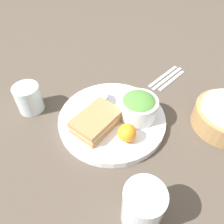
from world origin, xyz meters
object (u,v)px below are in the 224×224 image
Objects in this scene: knife at (167,78)px; dressing_cup at (98,99)px; fork at (163,76)px; plate at (112,119)px; sandwich at (97,121)px; drink_glass at (143,207)px; spoon at (172,80)px; salad_bowl at (138,106)px; water_glass at (29,98)px.

dressing_cup is at bearing 165.44° from knife.
fork is (-0.26, 0.11, -0.03)m from dressing_cup.
plate is 0.06m from sandwich.
drink_glass is 0.73× the size of spoon.
dressing_cup is at bearing -81.93° from salad_bowl.
knife is 0.02m from spoon.
dressing_cup is (0.02, -0.13, -0.02)m from salad_bowl.
dressing_cup is 0.28m from fork.
spoon is at bearing 175.74° from salad_bowl.
plate is 0.08m from dressing_cup.
plate is 3.63× the size of water_glass.
salad_bowl is at bearing 98.07° from dressing_cup.
drink_glass is at bearing -154.49° from spoon.
fork is at bearing 170.11° from sandwich.
spoon is (-0.33, 0.09, -0.04)m from sandwich.
salad_bowl is (-0.10, 0.08, 0.02)m from sandwich.
knife is (-0.24, -0.00, -0.06)m from salad_bowl.
knife is 2.07× the size of water_glass.
salad_bowl is at bearing 126.75° from plate.
plate is at bearing 109.70° from water_glass.
sandwich is at bearing -38.70° from salad_bowl.
spoon is 0.49m from water_glass.
plate is at bearing -176.43° from fork.
sandwich is at bearing -18.67° from plate.
sandwich is 1.29× the size of salad_bowl.
fork is (-0.29, 0.04, -0.01)m from plate.
plate is 2.81× the size of drink_glass.
plate is 0.29m from knife.
knife is (-0.33, 0.08, -0.04)m from sandwich.
knife is at bearing 140.89° from water_glass.
water_glass is (0.37, -0.32, 0.04)m from spoon.
drink_glass is at bearing 55.65° from sandwich.
plate reaches higher than knife.
drink_glass reaches higher than dressing_cup.
spoon is (-0.47, -0.12, -0.05)m from drink_glass.
plate reaches higher than spoon.
plate is 0.28m from drink_glass.
knife is 0.48m from water_glass.
knife is (0.00, 0.02, 0.00)m from fork.
dressing_cup is at bearing 123.07° from water_glass.
knife is 1.17× the size of spoon.
dressing_cup is at bearing 162.01° from spoon.
knife and spoon have the same top height.
salad_bowl is 0.24m from knife.
water_glass is (-0.11, -0.43, -0.01)m from drink_glass.
spoon is (-0.23, 0.02, -0.06)m from salad_bowl.
dressing_cup is at bearing -111.06° from plate.
fork is (-0.48, -0.15, -0.05)m from drink_glass.
fork is 1.97× the size of water_glass.
fork is 0.02m from knife.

